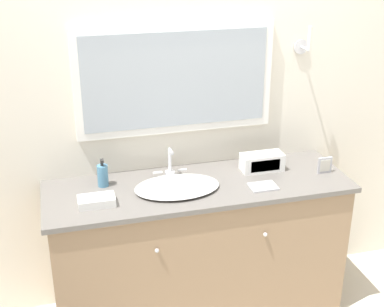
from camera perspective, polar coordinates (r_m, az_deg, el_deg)
wall_back at (r=3.24m, az=-0.78°, el=5.22°), size 8.00×0.18×2.55m
vanity_counter at (r=3.33m, az=0.69°, el=-10.19°), size 1.78×0.58×0.89m
sink_basin at (r=3.05m, az=-1.63°, el=-3.47°), size 0.49×0.38×0.18m
soap_bottle at (r=3.10m, az=-9.50°, el=-2.30°), size 0.06×0.06×0.17m
appliance_box at (r=3.29m, az=7.48°, el=-0.92°), size 0.26×0.12×0.11m
picture_frame at (r=3.32m, az=13.97°, el=-1.23°), size 0.09×0.01×0.10m
hand_towel_near_sink at (r=2.92m, az=-10.15°, el=-5.00°), size 0.20×0.12×0.05m
metal_tray at (r=3.10m, az=7.59°, el=-3.50°), size 0.16×0.12×0.01m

